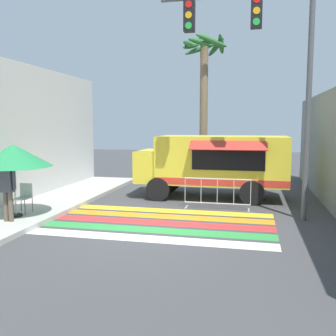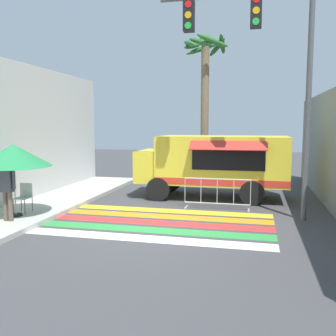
{
  "view_description": "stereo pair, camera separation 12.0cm",
  "coord_description": "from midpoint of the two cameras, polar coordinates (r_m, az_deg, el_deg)",
  "views": [
    {
      "loc": [
        2.5,
        -9.65,
        2.8
      ],
      "look_at": [
        -0.32,
        2.91,
        1.3
      ],
      "focal_mm": 40.0,
      "sensor_mm": 36.0,
      "label": 1
    },
    {
      "loc": [
        2.61,
        -9.63,
        2.8
      ],
      "look_at": [
        -0.32,
        2.91,
        1.3
      ],
      "focal_mm": 40.0,
      "sensor_mm": 36.0,
      "label": 2
    }
  ],
  "objects": [
    {
      "name": "ground_plane",
      "position": [
        10.36,
        -2.14,
        -9.05
      ],
      "size": [
        60.0,
        60.0,
        0.0
      ],
      "primitive_type": "plane",
      "color": "#424244"
    },
    {
      "name": "concrete_wall_right",
      "position": [
        12.92,
        24.02,
        2.48
      ],
      "size": [
        0.2,
        16.0,
        3.98
      ],
      "color": "gray",
      "rests_on": "ground_plane"
    },
    {
      "name": "crosswalk_painted",
      "position": [
        10.81,
        -1.47,
        -8.35
      ],
      "size": [
        6.4,
        3.6,
        0.01
      ],
      "color": "white",
      "rests_on": "ground_plane"
    },
    {
      "name": "food_truck",
      "position": [
        14.35,
        6.31,
        1.01
      ],
      "size": [
        5.62,
        2.75,
        2.36
      ],
      "color": "yellow",
      "rests_on": "ground_plane"
    },
    {
      "name": "traffic_signal_pole",
      "position": [
        11.59,
        13.56,
        17.07
      ],
      "size": [
        4.5,
        0.29,
        6.86
      ],
      "color": "#515456",
      "rests_on": "ground_plane"
    },
    {
      "name": "patio_umbrella",
      "position": [
        11.59,
        -22.78,
        1.75
      ],
      "size": [
        2.16,
        2.16,
        2.1
      ],
      "color": "black",
      "rests_on": "sidewalk_left"
    },
    {
      "name": "folding_chair",
      "position": [
        12.19,
        -21.31,
        -3.86
      ],
      "size": [
        0.41,
        0.41,
        0.88
      ],
      "rotation": [
        0.0,
        0.0,
        0.26
      ],
      "color": "#4C4C51",
      "rests_on": "sidewalk_left"
    },
    {
      "name": "vendor_person",
      "position": [
        11.16,
        -23.58,
        -2.49
      ],
      "size": [
        0.53,
        0.23,
        1.74
      ],
      "rotation": [
        0.0,
        0.0,
        -0.1
      ],
      "color": "brown",
      "rests_on": "sidewalk_left"
    },
    {
      "name": "barricade_front",
      "position": [
        12.55,
        7.24,
        -3.92
      ],
      "size": [
        2.19,
        0.44,
        1.03
      ],
      "color": "#B7BABF",
      "rests_on": "ground_plane"
    },
    {
      "name": "palm_tree",
      "position": [
        18.35,
        5.3,
        12.93
      ],
      "size": [
        2.33,
        2.39,
        7.03
      ],
      "color": "#7A664C",
      "rests_on": "ground_plane"
    }
  ]
}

